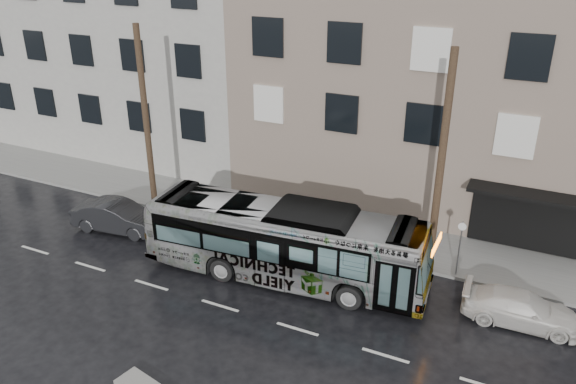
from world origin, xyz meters
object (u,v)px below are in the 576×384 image
Objects in this scene: utility_pole_rear at (146,120)px; bus at (284,242)px; dark_sedan at (118,217)px; white_sedan at (521,309)px; sign_post at (459,248)px; utility_pole_front at (441,167)px.

utility_pole_rear is 9.76m from bus.
bus is at bearing -99.11° from dark_sedan.
dark_sedan reaches higher than white_sedan.
white_sedan is at bearing -6.49° from utility_pole_rear.
utility_pole_rear is at bearing 67.03° from bus.
bus reaches higher than dark_sedan.
bus reaches higher than sign_post.
utility_pole_front is at bearing 0.00° from utility_pole_rear.
white_sedan is 17.68m from dark_sedan.
utility_pole_rear is at bearing 180.00° from sign_post.
dark_sedan is (-13.97, -2.71, -3.93)m from utility_pole_front.
sign_post is (1.10, 0.00, -3.30)m from utility_pole_front.
bus is at bearing -155.09° from sign_post.
white_sedan is at bearing -37.79° from sign_post.
utility_pole_rear is 2.22× the size of white_sedan.
utility_pole_rear is at bearing 80.57° from white_sedan.
dark_sedan is (-8.77, 0.22, -0.88)m from bus.
utility_pole_front is at bearing 180.00° from sign_post.
utility_pole_rear is 0.78× the size of bus.
utility_pole_front is 14.77m from dark_sedan.
white_sedan is (17.70, -2.01, -4.06)m from utility_pole_rear.
utility_pole_front is 3.48m from sign_post.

